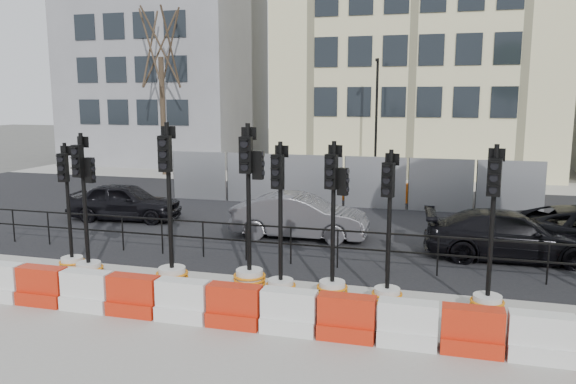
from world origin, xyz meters
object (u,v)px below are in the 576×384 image
(traffic_signal_a, at_px, (71,246))
(car_c, at_px, (510,236))
(car_a, at_px, (125,202))
(traffic_signal_d, at_px, (250,251))
(traffic_signal_h, at_px, (488,281))

(traffic_signal_a, height_order, car_c, traffic_signal_a)
(car_a, bearing_deg, car_c, -103.35)
(traffic_signal_d, bearing_deg, traffic_signal_h, -2.04)
(car_a, bearing_deg, traffic_signal_h, -122.83)
(traffic_signal_a, bearing_deg, traffic_signal_d, -4.20)
(traffic_signal_d, height_order, traffic_signal_h, traffic_signal_d)
(car_a, distance_m, car_c, 12.40)
(traffic_signal_a, relative_size, traffic_signal_h, 0.94)
(traffic_signal_a, xyz_separation_m, traffic_signal_h, (9.55, -0.20, 0.04))
(traffic_signal_d, relative_size, car_c, 0.81)
(traffic_signal_h, relative_size, car_a, 0.84)
(traffic_signal_h, height_order, car_c, traffic_signal_h)
(traffic_signal_h, distance_m, car_c, 4.29)
(traffic_signal_h, xyz_separation_m, car_a, (-11.46, 5.74, -0.04))
(traffic_signal_d, bearing_deg, car_c, 34.82)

